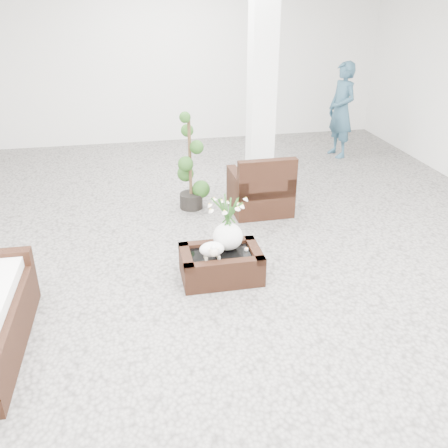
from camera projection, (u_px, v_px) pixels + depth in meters
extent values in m
plane|color=gray|center=(222.00, 267.00, 5.83)|extent=(11.00, 11.00, 0.00)
cube|color=white|center=(262.00, 75.00, 7.75)|extent=(0.40, 0.40, 3.50)
cube|color=#331A0F|center=(221.00, 266.00, 5.56)|extent=(0.90, 0.60, 0.31)
ellipsoid|color=white|center=(212.00, 251.00, 5.34)|extent=(0.28, 0.23, 0.21)
cylinder|color=white|center=(246.00, 249.00, 5.56)|extent=(0.04, 0.04, 0.03)
cube|color=#331A0F|center=(260.00, 182.00, 7.14)|extent=(0.85, 0.82, 0.89)
imported|color=#2C4F63|center=(341.00, 110.00, 9.31)|extent=(0.54, 0.72, 1.80)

